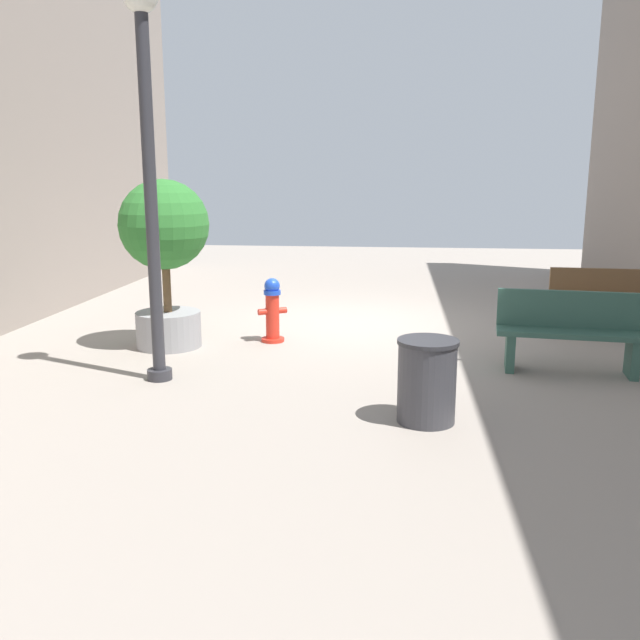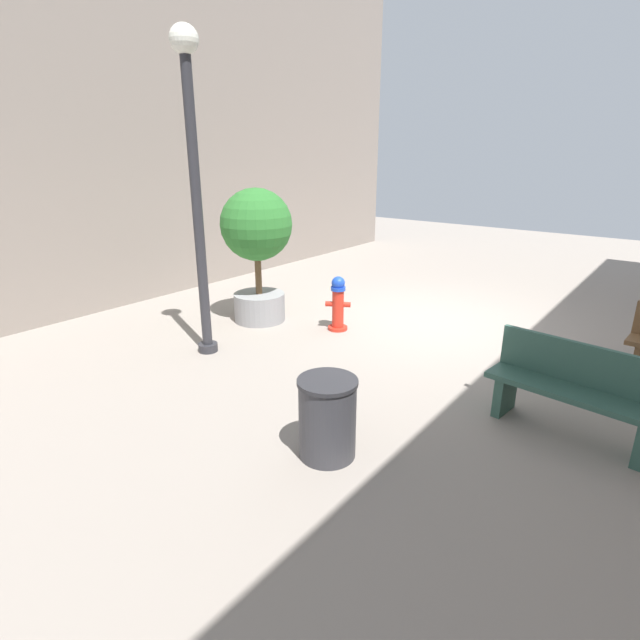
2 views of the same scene
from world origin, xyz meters
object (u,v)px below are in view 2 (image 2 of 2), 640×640
fire_hydrant (338,303)px  trash_bin (327,418)px  street_lamp (194,165)px  bench_far (575,389)px  planter_tree (257,240)px

fire_hydrant → trash_bin: 3.57m
fire_hydrant → street_lamp: bearing=63.6°
bench_far → trash_bin: bench_far is taller
trash_bin → street_lamp: bearing=-19.1°
bench_far → street_lamp: bearing=10.2°
planter_tree → street_lamp: bearing=104.6°
fire_hydrant → planter_tree: 1.70m
bench_far → planter_tree: bearing=-7.2°
trash_bin → fire_hydrant: bearing=-55.9°
planter_tree → trash_bin: (-3.35, 2.51, -0.99)m
fire_hydrant → bench_far: 3.91m
fire_hydrant → street_lamp: 3.05m
planter_tree → street_lamp: size_ratio=0.53×
planter_tree → street_lamp: 1.96m
fire_hydrant → planter_tree: (1.34, 0.44, 0.94)m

